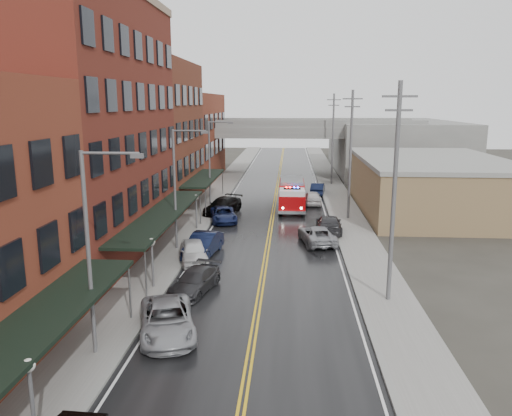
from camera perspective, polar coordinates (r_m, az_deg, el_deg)
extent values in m
cube|color=black|center=(43.04, 1.63, -2.66)|extent=(11.00, 160.00, 0.02)
cube|color=slate|center=(43.91, -7.94, -2.39)|extent=(3.00, 160.00, 0.15)
cube|color=slate|center=(43.37, 11.32, -2.69)|extent=(3.00, 160.00, 0.15)
cube|color=gray|center=(43.61, -5.82, -2.43)|extent=(0.30, 160.00, 0.15)
cube|color=gray|center=(43.18, 9.15, -2.67)|extent=(0.30, 160.00, 0.15)
cube|color=#5D2518|center=(37.74, -19.61, 8.43)|extent=(9.00, 20.00, 18.00)
cube|color=#5C2F1B|center=(54.31, -12.16, 8.15)|extent=(9.00, 15.00, 15.00)
cube|color=brown|center=(71.36, -8.24, 7.95)|extent=(9.00, 20.00, 12.00)
cube|color=olive|center=(54.22, 19.26, 2.42)|extent=(14.00, 22.00, 5.00)
cube|color=slate|center=(83.52, 15.33, 6.85)|extent=(18.00, 30.00, 8.00)
cube|color=black|center=(19.74, -24.70, -12.79)|extent=(2.60, 16.00, 0.18)
cylinder|color=slate|center=(26.28, -14.23, -9.35)|extent=(0.10, 0.10, 3.00)
cube|color=black|center=(36.65, -10.60, -0.66)|extent=(2.60, 18.00, 0.18)
cylinder|color=slate|center=(28.79, -12.51, -7.37)|extent=(0.10, 0.10, 3.00)
cylinder|color=slate|center=(44.93, -6.39, -0.15)|extent=(0.10, 0.10, 3.00)
cube|color=black|center=(53.49, -5.96, 3.45)|extent=(2.60, 13.00, 0.18)
cylinder|color=slate|center=(47.63, -5.80, 0.56)|extent=(0.10, 0.10, 3.00)
cylinder|color=slate|center=(59.50, -3.84, 2.89)|extent=(0.10, 0.10, 3.00)
cylinder|color=#59595B|center=(18.44, -24.15, -20.19)|extent=(0.14, 0.14, 2.80)
sphere|color=silver|center=(17.72, -24.58, -16.05)|extent=(0.44, 0.44, 0.44)
cylinder|color=#59595B|center=(30.28, -11.74, -6.55)|extent=(0.14, 0.14, 2.80)
sphere|color=silver|center=(29.85, -11.87, -3.82)|extent=(0.44, 0.44, 0.44)
cylinder|color=#59595B|center=(43.43, -6.83, -0.72)|extent=(0.14, 0.14, 2.80)
sphere|color=silver|center=(43.12, -6.88, 1.22)|extent=(0.44, 0.44, 0.44)
cylinder|color=#59595B|center=(22.29, -18.58, -5.36)|extent=(0.18, 0.18, 9.00)
cylinder|color=#59595B|center=(20.99, -16.34, 6.03)|extent=(2.40, 0.12, 0.12)
cube|color=#59595B|center=(20.65, -13.44, 5.82)|extent=(0.50, 0.22, 0.18)
cylinder|color=#59595B|center=(37.15, -9.26, 1.92)|extent=(0.18, 0.18, 9.00)
cylinder|color=#59595B|center=(36.39, -7.63, 8.74)|extent=(2.40, 0.12, 0.12)
cube|color=#59595B|center=(36.19, -5.90, 8.61)|extent=(0.50, 0.22, 0.18)
cylinder|color=#59595B|center=(52.68, -5.33, 4.98)|extent=(0.18, 0.18, 9.00)
cylinder|color=#59595B|center=(52.15, -4.11, 9.78)|extent=(2.40, 0.12, 0.12)
cube|color=#59595B|center=(52.01, -2.89, 9.68)|extent=(0.50, 0.22, 0.18)
cylinder|color=#59595B|center=(27.62, 15.49, 1.33)|extent=(0.24, 0.24, 12.00)
cube|color=#59595B|center=(27.18, 16.12, 12.16)|extent=(1.80, 0.12, 0.12)
cube|color=#59595B|center=(27.18, 16.03, 10.69)|extent=(1.40, 0.12, 0.12)
cylinder|color=#59595B|center=(47.19, 10.74, 5.84)|extent=(0.24, 0.24, 12.00)
cube|color=#59595B|center=(46.94, 10.99, 12.16)|extent=(1.80, 0.12, 0.12)
cube|color=#59595B|center=(46.94, 10.96, 11.30)|extent=(1.40, 0.12, 0.12)
cylinder|color=#59595B|center=(67.02, 8.76, 7.68)|extent=(0.24, 0.24, 12.00)
cube|color=#59595B|center=(66.84, 8.91, 12.13)|extent=(1.80, 0.12, 0.12)
cube|color=#59595B|center=(66.84, 8.89, 11.53)|extent=(1.40, 0.12, 0.12)
cube|color=slate|center=(73.74, 2.69, 8.77)|extent=(40.00, 10.00, 1.50)
cube|color=slate|center=(75.10, -5.81, 5.91)|extent=(1.60, 8.00, 6.00)
cube|color=slate|center=(74.62, 11.17, 5.71)|extent=(1.60, 8.00, 6.00)
cube|color=#9C070A|center=(52.90, 4.10, 1.84)|extent=(2.61, 5.68, 2.16)
cube|color=#9C070A|center=(49.01, 4.13, 0.66)|extent=(2.59, 2.69, 1.54)
cube|color=silver|center=(48.82, 4.15, 1.85)|extent=(2.46, 2.48, 0.51)
cube|color=black|center=(49.15, 4.13, 1.06)|extent=(2.60, 1.66, 0.82)
cube|color=slate|center=(52.69, 4.12, 3.17)|extent=(2.35, 5.26, 0.31)
cube|color=black|center=(48.76, 4.15, 2.24)|extent=(1.65, 0.30, 0.14)
sphere|color=#FF0C0C|center=(48.75, 3.49, 2.34)|extent=(0.21, 0.21, 0.21)
sphere|color=#1933FF|center=(48.76, 4.82, 2.33)|extent=(0.21, 0.21, 0.21)
cylinder|color=black|center=(49.07, 2.79, -0.23)|extent=(1.03, 0.37, 1.03)
cylinder|color=black|center=(49.09, 5.44, -0.26)|extent=(1.03, 0.37, 1.03)
cylinder|color=black|center=(52.60, 2.85, 0.60)|extent=(1.03, 0.37, 1.03)
cylinder|color=black|center=(52.62, 5.32, 0.57)|extent=(1.03, 0.37, 1.03)
cylinder|color=black|center=(55.12, 2.89, 1.13)|extent=(1.03, 0.37, 1.03)
cylinder|color=black|center=(55.14, 5.24, 1.10)|extent=(1.03, 0.37, 1.03)
imported|color=gray|center=(24.70, -10.13, -12.48)|extent=(3.90, 5.90, 1.51)
imported|color=#28282A|center=(29.67, -6.99, -8.27)|extent=(2.90, 4.92, 1.34)
imported|color=silver|center=(34.97, -7.13, -4.95)|extent=(2.92, 4.81, 1.53)
imported|color=black|center=(36.39, -6.04, -4.17)|extent=(2.46, 5.14, 1.62)
imported|color=#121A43|center=(46.37, -3.76, -0.76)|extent=(3.30, 5.26, 1.36)
imported|color=black|center=(49.73, -3.82, 0.26)|extent=(3.92, 5.92, 1.59)
imported|color=gray|center=(39.46, 6.99, -3.06)|extent=(3.21, 5.42, 1.41)
imported|color=#28282B|center=(42.77, 8.33, -1.86)|extent=(2.27, 5.24, 1.50)
imported|color=silver|center=(54.42, 6.44, 1.18)|extent=(2.02, 4.52, 1.51)
imported|color=black|center=(60.37, 7.07, 2.20)|extent=(2.03, 4.48, 1.42)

